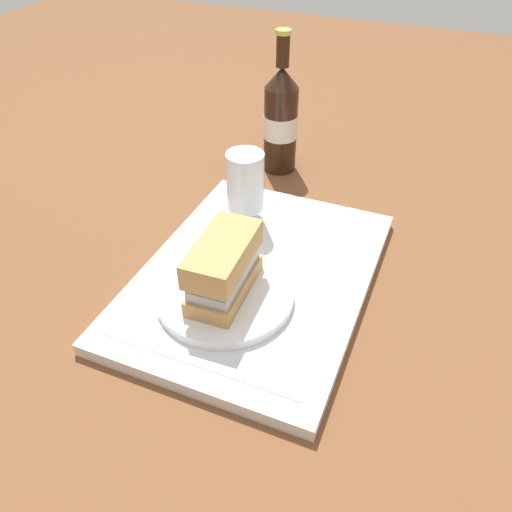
# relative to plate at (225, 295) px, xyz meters

# --- Properties ---
(ground_plane) EXTENTS (3.00, 3.00, 0.00)m
(ground_plane) POSITION_rel_plate_xyz_m (0.07, -0.02, -0.03)
(ground_plane) COLOR brown
(tray) EXTENTS (0.44, 0.32, 0.02)m
(tray) POSITION_rel_plate_xyz_m (0.07, -0.02, -0.02)
(tray) COLOR silver
(tray) RESTS_ON ground_plane
(placemat) EXTENTS (0.38, 0.27, 0.00)m
(placemat) POSITION_rel_plate_xyz_m (0.07, -0.02, -0.01)
(placemat) COLOR silver
(placemat) RESTS_ON tray
(plate) EXTENTS (0.19, 0.19, 0.01)m
(plate) POSITION_rel_plate_xyz_m (0.00, 0.00, 0.00)
(plate) COLOR white
(plate) RESTS_ON placemat
(sandwich) EXTENTS (0.14, 0.07, 0.08)m
(sandwich) POSITION_rel_plate_xyz_m (0.00, 0.00, 0.05)
(sandwich) COLOR tan
(sandwich) RESTS_ON plate
(beer_glass) EXTENTS (0.06, 0.06, 0.12)m
(beer_glass) POSITION_rel_plate_xyz_m (0.18, 0.05, 0.06)
(beer_glass) COLOR silver
(beer_glass) RESTS_ON placemat
(beer_bottle) EXTENTS (0.07, 0.07, 0.27)m
(beer_bottle) POSITION_rel_plate_xyz_m (0.41, 0.07, 0.08)
(beer_bottle) COLOR black
(beer_bottle) RESTS_ON ground_plane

